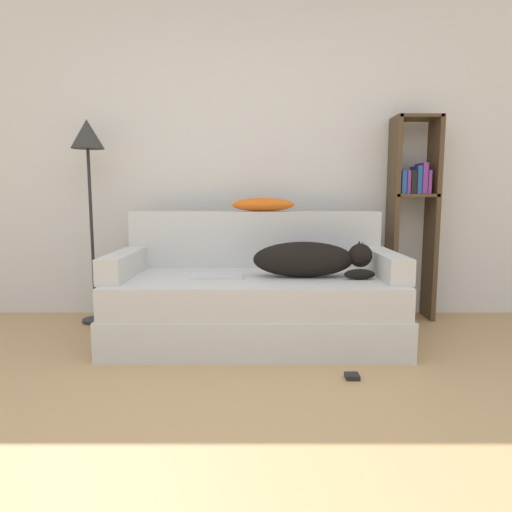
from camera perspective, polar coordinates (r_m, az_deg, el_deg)
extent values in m
plane|color=tan|center=(1.81, -4.08, -26.17)|extent=(20.00, 20.00, 0.00)
cube|color=silver|center=(3.88, -1.65, 12.71)|extent=(7.22, 0.06, 2.70)
cube|color=silver|center=(3.21, 0.01, -8.30)|extent=(1.94, 0.95, 0.25)
cube|color=silver|center=(3.14, 0.00, -4.35)|extent=(1.90, 0.91, 0.21)
cube|color=silver|center=(3.50, 0.02, 2.12)|extent=(1.90, 0.15, 0.43)
cube|color=silver|center=(3.24, -16.02, -0.97)|extent=(0.15, 0.76, 0.16)
cube|color=silver|center=(3.23, 16.06, -0.99)|extent=(0.15, 0.76, 0.16)
ellipsoid|color=black|center=(3.08, 6.10, -0.43)|extent=(0.68, 0.23, 0.24)
sphere|color=black|center=(3.14, 13.07, 0.08)|extent=(0.16, 0.16, 0.16)
cone|color=black|center=(3.09, 13.28, 1.07)|extent=(0.06, 0.06, 0.07)
cone|color=black|center=(3.18, 12.93, 1.25)|extent=(0.06, 0.06, 0.07)
ellipsoid|color=black|center=(3.06, 12.99, -2.25)|extent=(0.20, 0.06, 0.07)
cube|color=silver|center=(3.09, -4.71, -2.47)|extent=(0.36, 0.24, 0.02)
ellipsoid|color=orange|center=(3.49, 1.06, 6.44)|extent=(0.47, 0.17, 0.10)
cube|color=#4C3823|center=(3.85, 16.84, 4.37)|extent=(0.04, 0.26, 1.62)
cube|color=#4C3823|center=(3.95, 21.30, 4.25)|extent=(0.04, 0.26, 1.62)
cube|color=#4C3823|center=(3.94, 19.62, 15.97)|extent=(0.34, 0.26, 0.02)
cube|color=#4C3823|center=(3.89, 19.22, 7.17)|extent=(0.34, 0.26, 0.02)
cube|color=#234C93|center=(3.84, 17.79, 8.75)|extent=(0.04, 0.20, 0.18)
cube|color=#753384|center=(3.85, 18.32, 8.73)|extent=(0.02, 0.20, 0.18)
cube|color=black|center=(3.87, 18.88, 8.71)|extent=(0.04, 0.20, 0.18)
cube|color=#234C93|center=(3.88, 19.51, 8.93)|extent=(0.03, 0.20, 0.22)
cube|color=#753384|center=(3.90, 20.11, 9.07)|extent=(0.04, 0.20, 0.24)
cube|color=#753384|center=(3.91, 20.61, 8.62)|extent=(0.02, 0.20, 0.18)
cylinder|color=#232326|center=(3.90, -19.21, -7.56)|extent=(0.21, 0.21, 0.02)
cylinder|color=#232326|center=(3.79, -19.65, 2.41)|extent=(0.02, 0.02, 1.33)
cone|color=#333333|center=(3.80, -20.19, 14.12)|extent=(0.25, 0.25, 0.22)
cube|color=black|center=(2.66, 12.08, -14.50)|extent=(0.08, 0.08, 0.03)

